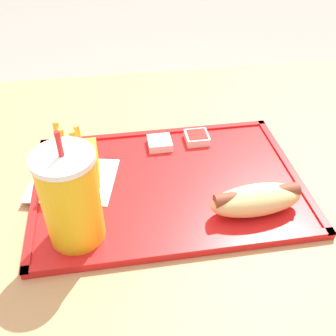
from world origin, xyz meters
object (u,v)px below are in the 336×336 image
hot_dog_far (256,199)px  fries_carton (74,164)px  soda_cup (71,198)px  sauce_cup_mayo (161,143)px  sauce_cup_ketchup (197,137)px

hot_dog_far → fries_carton: fries_carton is taller
soda_cup → fries_carton: 0.13m
sauce_cup_mayo → sauce_cup_ketchup: bearing=-174.9°
soda_cup → hot_dog_far: bearing=-178.9°
soda_cup → sauce_cup_ketchup: soda_cup is taller
sauce_cup_mayo → sauce_cup_ketchup: same height
sauce_cup_mayo → sauce_cup_ketchup: 0.07m
fries_carton → sauce_cup_mayo: 0.17m
soda_cup → sauce_cup_ketchup: (-0.22, -0.20, -0.06)m
hot_dog_far → sauce_cup_ketchup: hot_dog_far is taller
sauce_cup_mayo → sauce_cup_ketchup: (-0.07, -0.01, 0.00)m
hot_dog_far → sauce_cup_mayo: bearing=-58.5°
fries_carton → soda_cup: bearing=91.9°
hot_dog_far → fries_carton: (0.27, -0.12, 0.01)m
soda_cup → hot_dog_far: 0.27m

